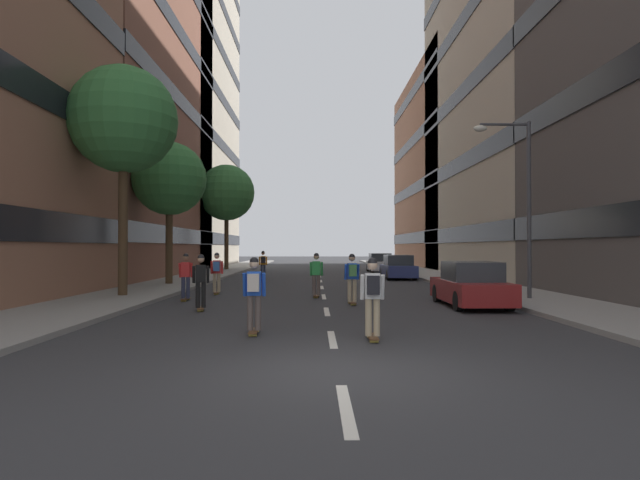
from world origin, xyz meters
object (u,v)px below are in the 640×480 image
object	(u,v)px
street_tree_far	(227,193)
parked_car_far	(471,286)
skater_7	(201,279)
parked_car_near	(398,268)
parked_car_mid	(380,263)
skater_3	(373,293)
street_tree_mid	(124,120)
skater_5	(316,273)
skater_2	(217,270)
skater_0	(263,263)
skater_1	(186,274)
streetlamp_right	(519,189)
skater_4	(352,276)
skater_6	(254,290)
street_tree_near	(169,179)

from	to	relation	value
street_tree_far	parked_car_far	bearing A→B (deg)	-65.16
street_tree_far	skater_7	bearing A→B (deg)	-82.28
parked_car_near	parked_car_mid	xyz separation A→B (m)	(0.00, 9.38, 0.00)
skater_3	street_tree_mid	bearing A→B (deg)	132.67
parked_car_far	street_tree_far	bearing A→B (deg)	114.84
skater_5	skater_2	bearing A→B (deg)	160.99
street_tree_mid	skater_7	xyz separation A→B (m)	(3.89, -4.02, -6.01)
skater_5	skater_0	bearing A→B (deg)	104.67
skater_5	street_tree_far	bearing A→B (deg)	107.30
skater_0	skater_7	size ratio (longest dim) A/B	1.00
street_tree_mid	skater_1	xyz separation A→B (m)	(2.68, -0.92, -6.01)
parked_car_near	street_tree_mid	world-z (taller)	street_tree_mid
skater_0	skater_5	distance (m)	13.23
street_tree_far	streetlamp_right	distance (m)	30.26
streetlamp_right	skater_5	size ratio (longest dim) A/B	3.65
skater_4	skater_6	distance (m)	6.91
skater_5	parked_car_far	bearing A→B (deg)	-32.44
skater_7	skater_5	bearing A→B (deg)	50.09
parked_car_far	skater_1	xyz separation A→B (m)	(-10.12, 2.01, 0.29)
street_tree_mid	skater_0	xyz separation A→B (m)	(4.23, 13.19, -5.98)
parked_car_near	skater_6	world-z (taller)	skater_6
street_tree_near	streetlamp_right	bearing A→B (deg)	-28.25
skater_3	skater_2	bearing A→B (deg)	115.52
parked_car_near	skater_4	bearing A→B (deg)	-104.78
skater_3	skater_4	size ratio (longest dim) A/B	1.00
parked_car_near	skater_1	bearing A→B (deg)	-126.49
street_tree_far	streetlamp_right	bearing A→B (deg)	-60.08
street_tree_near	street_tree_far	size ratio (longest dim) A/B	0.82
skater_3	skater_5	distance (m)	9.95
parked_car_far	skater_5	distance (m)	6.19
skater_0	skater_4	size ratio (longest dim) A/B	1.00
street_tree_far	skater_7	distance (m)	29.55
parked_car_near	skater_5	size ratio (longest dim) A/B	2.47
street_tree_near	skater_4	bearing A→B (deg)	-45.55
street_tree_near	skater_5	world-z (taller)	street_tree_near
parked_car_far	street_tree_far	world-z (taller)	street_tree_far
parked_car_near	skater_5	world-z (taller)	skater_5
skater_2	skater_7	bearing A→B (deg)	-84.54
streetlamp_right	skater_7	distance (m)	11.87
skater_3	street_tree_far	bearing A→B (deg)	104.34
street_tree_far	skater_4	world-z (taller)	street_tree_far
streetlamp_right	skater_2	world-z (taller)	streetlamp_right
parked_car_far	street_tree_near	distance (m)	16.71
street_tree_mid	skater_0	world-z (taller)	street_tree_mid
parked_car_mid	skater_2	world-z (taller)	skater_2
skater_0	skater_2	bearing A→B (deg)	-94.51
parked_car_mid	street_tree_mid	size ratio (longest dim) A/B	0.49
street_tree_mid	skater_1	size ratio (longest dim) A/B	5.05
street_tree_near	skater_1	size ratio (longest dim) A/B	4.11
street_tree_far	skater_1	distance (m)	26.40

